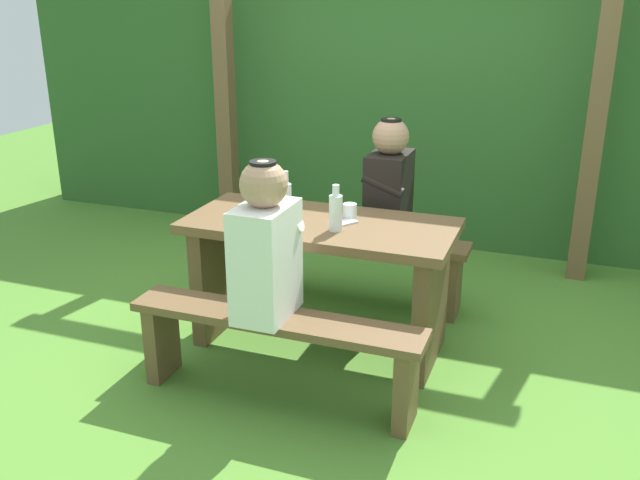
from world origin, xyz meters
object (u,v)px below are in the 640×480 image
bottle_left (336,211)px  person_white_shirt (266,246)px  picnic_table (320,261)px  cell_phone (344,223)px  bench_far (353,253)px  person_black_coat (389,185)px  bench_near (276,340)px  bottle_right (286,198)px  drinking_glass (350,211)px

bottle_left → person_white_shirt: bearing=-108.7°
picnic_table → cell_phone: cell_phone is taller
bench_far → person_black_coat: (0.21, -0.00, 0.45)m
bench_near → bench_far: size_ratio=1.00×
person_white_shirt → bench_far: bearing=88.1°
picnic_table → bench_far: size_ratio=1.00×
picnic_table → bench_far: 0.61m
bottle_right → bench_near: bearing=-71.8°
person_white_shirt → bottle_left: person_white_shirt is taller
person_black_coat → bottle_right: bearing=-125.6°
person_white_shirt → person_black_coat: size_ratio=1.00×
bottle_right → person_black_coat: bearing=54.4°
bottle_left → drinking_glass: bearing=88.5°
bench_near → person_black_coat: bearing=79.9°
bench_near → cell_phone: (0.13, 0.60, 0.40)m
cell_phone → person_black_coat: bearing=115.9°
picnic_table → cell_phone: bearing=2.7°
bench_far → drinking_glass: size_ratio=17.85×
person_black_coat → bottle_left: person_black_coat is taller
picnic_table → bottle_right: size_ratio=5.72×
person_black_coat → bottle_right: (-0.41, -0.57, 0.04)m
person_white_shirt → bottle_left: (0.16, 0.48, 0.04)m
drinking_glass → bottle_left: bottle_left is taller
bench_near → picnic_table: bearing=90.0°
bench_near → cell_phone: bearing=77.8°
person_black_coat → drinking_glass: bearing=-99.6°
cell_phone → bottle_left: bearing=-59.0°
bench_far → cell_phone: bearing=-77.6°
person_white_shirt → bottle_right: (-0.16, 0.60, 0.04)m
person_black_coat → bottle_left: bearing=-97.1°
bottle_left → bottle_right: size_ratio=0.96×
bench_near → bench_far: 1.18m
picnic_table → bottle_right: (-0.20, 0.02, 0.32)m
drinking_glass → bottle_right: bottle_right is taller
picnic_table → bottle_left: size_ratio=5.96×
picnic_table → person_white_shirt: 0.65m
bench_far → bottle_right: size_ratio=5.72×
picnic_table → person_black_coat: (0.21, 0.59, 0.29)m
person_black_coat → bottle_right: size_ratio=2.94×
person_black_coat → cell_phone: (-0.08, -0.58, -0.06)m
person_black_coat → bench_near: bearing=-100.1°
person_black_coat → bench_far: bearing=179.1°
bench_far → person_white_shirt: size_ratio=1.95×
bench_far → bottle_right: bearing=-109.1°
person_black_coat → picnic_table: bearing=-109.7°
person_black_coat → person_white_shirt: bearing=-102.0°
drinking_glass → cell_phone: 0.10m
bench_near → bench_far: same height
person_black_coat → cell_phone: bearing=-98.0°
picnic_table → drinking_glass: (0.13, 0.10, 0.26)m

